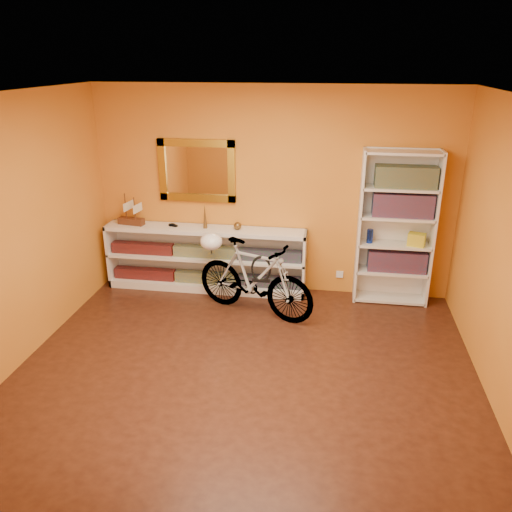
% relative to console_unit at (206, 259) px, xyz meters
% --- Properties ---
extents(floor, '(4.50, 4.00, 0.01)m').
position_rel_console_unit_xyz_m(floor, '(0.84, -1.81, -0.43)').
color(floor, black).
rests_on(floor, ground).
extents(ceiling, '(4.50, 4.00, 0.01)m').
position_rel_console_unit_xyz_m(ceiling, '(0.84, -1.81, 2.18)').
color(ceiling, silver).
rests_on(ceiling, ground).
extents(back_wall, '(4.50, 0.01, 2.60)m').
position_rel_console_unit_xyz_m(back_wall, '(0.84, 0.19, 0.88)').
color(back_wall, '#C8711E').
rests_on(back_wall, ground).
extents(left_wall, '(0.01, 4.00, 2.60)m').
position_rel_console_unit_xyz_m(left_wall, '(-1.42, -1.81, 0.88)').
color(left_wall, '#C8711E').
rests_on(left_wall, ground).
extents(right_wall, '(0.01, 4.00, 2.60)m').
position_rel_console_unit_xyz_m(right_wall, '(3.09, -1.81, 0.88)').
color(right_wall, '#C8711E').
rests_on(right_wall, ground).
extents(gilt_mirror, '(0.98, 0.06, 0.78)m').
position_rel_console_unit_xyz_m(gilt_mirror, '(-0.11, 0.15, 1.12)').
color(gilt_mirror, olive).
rests_on(gilt_mirror, back_wall).
extents(wall_socket, '(0.09, 0.02, 0.09)m').
position_rel_console_unit_xyz_m(wall_socket, '(1.74, 0.17, -0.17)').
color(wall_socket, silver).
rests_on(wall_socket, back_wall).
extents(console_unit, '(2.60, 0.35, 0.85)m').
position_rel_console_unit_xyz_m(console_unit, '(0.00, 0.00, 0.00)').
color(console_unit, silver).
rests_on(console_unit, floor).
extents(cd_row_lower, '(2.50, 0.13, 0.14)m').
position_rel_console_unit_xyz_m(cd_row_lower, '(-0.00, -0.02, -0.26)').
color(cd_row_lower, black).
rests_on(cd_row_lower, console_unit).
extents(cd_row_upper, '(2.50, 0.13, 0.14)m').
position_rel_console_unit_xyz_m(cd_row_upper, '(-0.00, -0.02, 0.11)').
color(cd_row_upper, navy).
rests_on(cd_row_upper, console_unit).
extents(model_ship, '(0.36, 0.18, 0.41)m').
position_rel_console_unit_xyz_m(model_ship, '(-0.98, 0.00, 0.63)').
color(model_ship, '#432212').
rests_on(model_ship, console_unit).
extents(toy_car, '(0.00, 0.00, 0.00)m').
position_rel_console_unit_xyz_m(toy_car, '(-0.41, 0.00, 0.43)').
color(toy_car, black).
rests_on(toy_car, console_unit).
extents(bronze_ornament, '(0.05, 0.05, 0.32)m').
position_rel_console_unit_xyz_m(bronze_ornament, '(0.01, 0.00, 0.58)').
color(bronze_ornament, brown).
rests_on(bronze_ornament, console_unit).
extents(decorative_orb, '(0.10, 0.10, 0.10)m').
position_rel_console_unit_xyz_m(decorative_orb, '(0.43, 0.00, 0.47)').
color(decorative_orb, brown).
rests_on(decorative_orb, console_unit).
extents(bookcase, '(0.90, 0.30, 1.90)m').
position_rel_console_unit_xyz_m(bookcase, '(2.37, 0.03, 0.52)').
color(bookcase, silver).
rests_on(bookcase, floor).
extents(book_row_a, '(0.70, 0.22, 0.26)m').
position_rel_console_unit_xyz_m(book_row_a, '(2.42, 0.03, 0.12)').
color(book_row_a, maroon).
rests_on(book_row_a, bookcase).
extents(book_row_b, '(0.70, 0.22, 0.28)m').
position_rel_console_unit_xyz_m(book_row_b, '(2.42, 0.03, 0.83)').
color(book_row_b, maroon).
rests_on(book_row_b, bookcase).
extents(book_row_c, '(0.70, 0.22, 0.25)m').
position_rel_console_unit_xyz_m(book_row_c, '(2.42, 0.03, 1.16)').
color(book_row_c, '#194D5A').
rests_on(book_row_c, bookcase).
extents(travel_mug, '(0.08, 0.08, 0.17)m').
position_rel_console_unit_xyz_m(travel_mug, '(2.07, 0.01, 0.42)').
color(travel_mug, '#162D98').
rests_on(travel_mug, bookcase).
extents(red_tin, '(0.17, 0.17, 0.18)m').
position_rel_console_unit_xyz_m(red_tin, '(2.17, 0.06, 1.13)').
color(red_tin, maroon).
rests_on(red_tin, bookcase).
extents(yellow_bag, '(0.23, 0.18, 0.15)m').
position_rel_console_unit_xyz_m(yellow_bag, '(2.62, -0.01, 0.42)').
color(yellow_bag, gold).
rests_on(yellow_bag, bookcase).
extents(bicycle, '(0.94, 1.61, 0.92)m').
position_rel_console_unit_xyz_m(bicycle, '(0.74, -0.59, 0.04)').
color(bicycle, silver).
rests_on(bicycle, floor).
extents(helmet, '(0.27, 0.26, 0.20)m').
position_rel_console_unit_xyz_m(helmet, '(0.18, -0.38, 0.38)').
color(helmet, white).
rests_on(helmet, bicycle).
extents(u_lock, '(0.24, 0.03, 0.24)m').
position_rel_console_unit_xyz_m(u_lock, '(0.82, -0.63, 0.17)').
color(u_lock, black).
rests_on(u_lock, bicycle).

